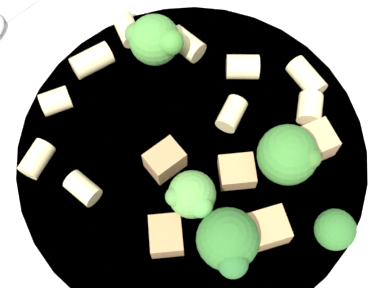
% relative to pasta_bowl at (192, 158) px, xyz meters
% --- Properties ---
extents(ground_plane, '(2.00, 2.00, 0.00)m').
position_rel_pasta_bowl_xyz_m(ground_plane, '(0.00, 0.00, -0.02)').
color(ground_plane, beige).
extents(pasta_bowl, '(0.27, 0.27, 0.04)m').
position_rel_pasta_bowl_xyz_m(pasta_bowl, '(0.00, 0.00, 0.00)').
color(pasta_bowl, silver).
rests_on(pasta_bowl, ground_plane).
extents(broccoli_floret_0, '(0.03, 0.03, 0.03)m').
position_rel_pasta_bowl_xyz_m(broccoli_floret_0, '(0.04, -0.10, 0.04)').
color(broccoli_floret_0, '#93B766').
rests_on(broccoli_floret_0, pasta_bowl).
extents(broccoli_floret_1, '(0.03, 0.03, 0.04)m').
position_rel_pasta_bowl_xyz_m(broccoli_floret_1, '(-0.02, -0.03, 0.04)').
color(broccoli_floret_1, '#84AD60').
rests_on(broccoli_floret_1, pasta_bowl).
extents(broccoli_floret_2, '(0.04, 0.04, 0.05)m').
position_rel_pasta_bowl_xyz_m(broccoli_floret_2, '(0.04, -0.05, 0.04)').
color(broccoli_floret_2, '#93B766').
rests_on(broccoli_floret_2, pasta_bowl).
extents(broccoli_floret_3, '(0.04, 0.04, 0.04)m').
position_rel_pasta_bowl_xyz_m(broccoli_floret_3, '(0.02, 0.08, 0.04)').
color(broccoli_floret_3, '#93B766').
rests_on(broccoli_floret_3, pasta_bowl).
extents(broccoli_floret_4, '(0.04, 0.04, 0.04)m').
position_rel_pasta_bowl_xyz_m(broccoli_floret_4, '(-0.02, -0.07, 0.04)').
color(broccoli_floret_4, '#84AD60').
rests_on(broccoli_floret_4, pasta_bowl).
extents(rigatoni_0, '(0.02, 0.03, 0.01)m').
position_rel_pasta_bowl_xyz_m(rigatoni_0, '(-0.08, 0.01, 0.02)').
color(rigatoni_0, beige).
rests_on(rigatoni_0, pasta_bowl).
extents(rigatoni_1, '(0.02, 0.03, 0.02)m').
position_rel_pasta_bowl_xyz_m(rigatoni_1, '(0.01, 0.11, 0.02)').
color(rigatoni_1, beige).
rests_on(rigatoni_1, pasta_bowl).
extents(rigatoni_2, '(0.03, 0.02, 0.02)m').
position_rel_pasta_bowl_xyz_m(rigatoni_2, '(-0.03, 0.10, 0.02)').
color(rigatoni_2, beige).
rests_on(rigatoni_2, pasta_bowl).
extents(rigatoni_3, '(0.03, 0.03, 0.02)m').
position_rel_pasta_bowl_xyz_m(rigatoni_3, '(0.08, -0.02, 0.02)').
color(rigatoni_3, beige).
rests_on(rigatoni_3, pasta_bowl).
extents(rigatoni_4, '(0.03, 0.03, 0.02)m').
position_rel_pasta_bowl_xyz_m(rigatoni_4, '(0.06, 0.03, 0.03)').
color(rigatoni_4, beige).
rests_on(rigatoni_4, pasta_bowl).
extents(rigatoni_5, '(0.02, 0.03, 0.02)m').
position_rel_pasta_bowl_xyz_m(rigatoni_5, '(0.10, -0.00, 0.02)').
color(rigatoni_5, beige).
rests_on(rigatoni_5, pasta_bowl).
extents(rigatoni_6, '(0.03, 0.02, 0.01)m').
position_rel_pasta_bowl_xyz_m(rigatoni_6, '(0.04, 0.01, 0.02)').
color(rigatoni_6, beige).
rests_on(rigatoni_6, pasta_bowl).
extents(rigatoni_7, '(0.03, 0.03, 0.01)m').
position_rel_pasta_bowl_xyz_m(rigatoni_7, '(-0.09, 0.05, 0.02)').
color(rigatoni_7, beige).
rests_on(rigatoni_7, pasta_bowl).
extents(rigatoni_8, '(0.02, 0.02, 0.02)m').
position_rel_pasta_bowl_xyz_m(rigatoni_8, '(-0.06, 0.08, 0.02)').
color(rigatoni_8, beige).
rests_on(rigatoni_8, pasta_bowl).
extents(rigatoni_9, '(0.02, 0.03, 0.02)m').
position_rel_pasta_bowl_xyz_m(rigatoni_9, '(0.04, 0.07, 0.02)').
color(rigatoni_9, beige).
rests_on(rigatoni_9, pasta_bowl).
extents(chicken_chunk_0, '(0.03, 0.03, 0.02)m').
position_rel_pasta_bowl_xyz_m(chicken_chunk_0, '(0.07, -0.04, 0.03)').
color(chicken_chunk_0, tan).
rests_on(chicken_chunk_0, pasta_bowl).
extents(chicken_chunk_1, '(0.03, 0.03, 0.01)m').
position_rel_pasta_bowl_xyz_m(chicken_chunk_1, '(0.02, -0.03, 0.02)').
color(chicken_chunk_1, tan).
rests_on(chicken_chunk_1, pasta_bowl).
extents(chicken_chunk_2, '(0.03, 0.02, 0.02)m').
position_rel_pasta_bowl_xyz_m(chicken_chunk_2, '(-0.02, 0.00, 0.03)').
color(chicken_chunk_2, '#A87A4C').
rests_on(chicken_chunk_2, pasta_bowl).
extents(chicken_chunk_3, '(0.03, 0.03, 0.02)m').
position_rel_pasta_bowl_xyz_m(chicken_chunk_3, '(-0.05, -0.04, 0.02)').
color(chicken_chunk_3, '#A87A4C').
rests_on(chicken_chunk_3, pasta_bowl).
extents(chicken_chunk_4, '(0.03, 0.03, 0.02)m').
position_rel_pasta_bowl_xyz_m(chicken_chunk_4, '(0.01, -0.07, 0.03)').
color(chicken_chunk_4, tan).
rests_on(chicken_chunk_4, pasta_bowl).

